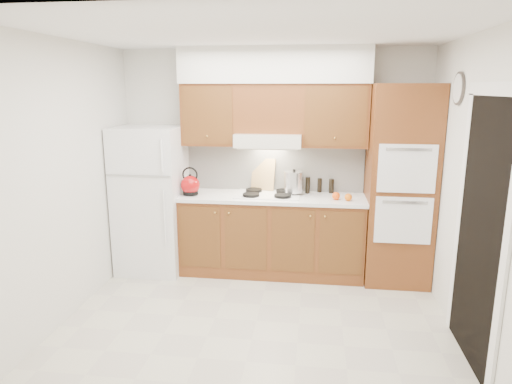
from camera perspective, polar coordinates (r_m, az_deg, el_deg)
floor at (r=4.49m, az=0.07°, el=-15.80°), size 3.60×3.60×0.00m
ceiling at (r=3.96m, az=0.08°, el=19.32°), size 3.60×3.60×0.00m
wall_back at (r=5.50m, az=2.09°, el=3.95°), size 3.60×0.02×2.60m
wall_left at (r=4.62m, az=-22.68°, el=1.20°), size 0.02×3.00×2.60m
wall_right at (r=4.20m, az=25.21°, el=-0.11°), size 0.02×3.00×2.60m
fridge at (r=5.55m, az=-12.91°, el=-0.93°), size 0.75×0.72×1.72m
base_cabinets at (r=5.41m, az=1.98°, el=-5.50°), size 2.11×0.60×0.90m
countertop at (r=5.27m, az=2.01°, el=-0.67°), size 2.13×0.62×0.04m
backsplash at (r=5.49m, az=2.33°, el=3.09°), size 2.11×0.03×0.56m
oven_cabinet at (r=5.27m, az=17.50°, el=0.75°), size 0.70×0.65×2.20m
upper_cab_left at (r=5.39m, az=-5.73°, el=9.60°), size 0.63×0.33×0.70m
upper_cab_right at (r=5.25m, az=9.86°, el=9.39°), size 0.73×0.33×0.70m
range_hood at (r=5.24m, az=1.61°, el=6.54°), size 0.75×0.45×0.15m
upper_cab_over_hood at (r=5.27m, az=1.70°, el=10.40°), size 0.75×0.33×0.55m
soffit at (r=5.25m, az=2.28°, el=15.57°), size 2.13×0.36×0.40m
cooktop at (r=5.28m, az=1.49°, el=-0.33°), size 0.74×0.50×0.01m
doorway at (r=3.94m, az=26.20°, el=-4.80°), size 0.02×0.90×2.10m
wall_clock at (r=4.63m, az=24.01°, el=11.74°), size 0.02×0.30×0.30m
kettle at (r=5.31m, az=-8.21°, el=0.87°), size 0.25×0.25×0.22m
cutting_board at (r=5.48m, az=0.91°, el=2.23°), size 0.30×0.15×0.37m
stock_pot at (r=5.31m, az=4.75°, el=1.24°), size 0.28×0.28×0.23m
condiment_a at (r=5.39m, az=6.48°, el=0.85°), size 0.07×0.07×0.19m
condiment_b at (r=5.47m, az=7.95°, el=0.84°), size 0.05×0.05×0.17m
condiment_c at (r=5.45m, az=9.40°, el=0.74°), size 0.07×0.07×0.17m
orange_near at (r=5.11m, az=11.47°, el=-0.64°), size 0.09×0.09×0.08m
orange_far at (r=5.13m, az=9.97°, el=-0.50°), size 0.09×0.09×0.09m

